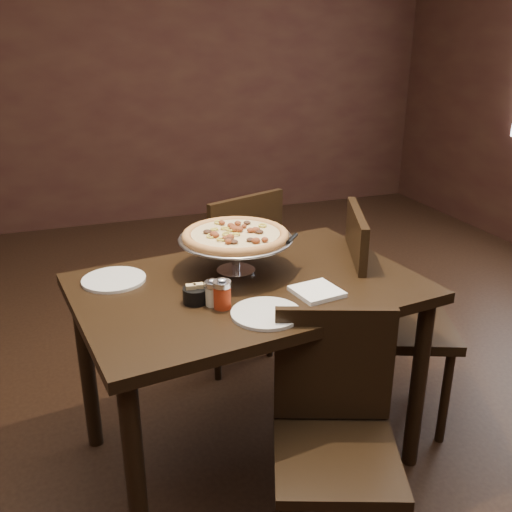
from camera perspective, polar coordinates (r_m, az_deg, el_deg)
name	(u,v)px	position (r m, az deg, el deg)	size (l,w,h in m)	color
room	(267,123)	(2.05, 1.10, 13.16)	(6.04, 7.04, 2.84)	black
dining_table	(248,308)	(2.23, -0.77, -5.18)	(1.38, 1.01, 0.80)	black
pizza_stand	(235,236)	(2.24, -2.07, 2.04)	(0.45, 0.45, 0.19)	silver
parmesan_shaker	(213,292)	(2.00, -4.33, -3.66)	(0.06, 0.06, 0.10)	beige
pepper_flake_shaker	(222,294)	(1.98, -3.40, -3.79)	(0.06, 0.06, 0.11)	maroon
packet_caddy	(195,295)	(2.03, -6.08, -3.85)	(0.09, 0.09, 0.07)	black
napkin_stack	(317,292)	(2.11, 6.10, -3.55)	(0.16, 0.16, 0.02)	white
plate_left	(114,280)	(2.27, -14.03, -2.31)	(0.24, 0.24, 0.01)	silver
plate_near	(266,313)	(1.94, 1.03, -5.76)	(0.24, 0.24, 0.01)	silver
serving_spatula	(292,239)	(2.22, 3.62, 1.70)	(0.14, 0.14, 0.02)	silver
chair_far	(232,272)	(3.00, -2.46, -1.61)	(0.58, 0.58, 0.96)	black
chair_near	(335,430)	(1.99, 7.91, -16.85)	(0.52, 0.52, 0.86)	black
chair_side	(381,310)	(2.60, 12.41, -5.31)	(0.61, 0.61, 1.00)	black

